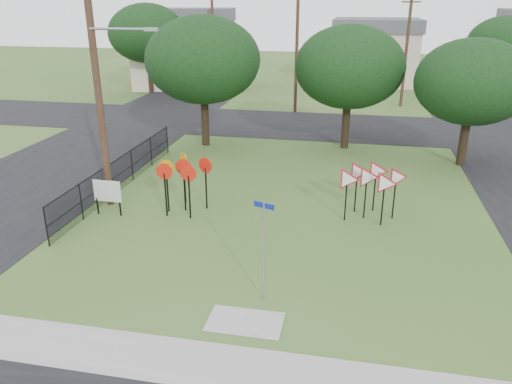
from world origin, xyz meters
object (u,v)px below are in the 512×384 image
yield_sign_cluster (371,179)px  info_board (107,192)px  street_name_sign (264,245)px  stop_sign_cluster (182,172)px

yield_sign_cluster → info_board: yield_sign_cluster is taller
street_name_sign → stop_sign_cluster: (-4.31, 5.61, -0.06)m
stop_sign_cluster → info_board: (-2.78, -0.96, -0.68)m
info_board → stop_sign_cluster: bearing=19.1°
info_board → street_name_sign: bearing=-33.2°
stop_sign_cluster → info_board: 3.02m
stop_sign_cluster → info_board: size_ratio=1.52×
street_name_sign → stop_sign_cluster: street_name_sign is taller
street_name_sign → yield_sign_cluster: (2.99, 6.44, -0.11)m
stop_sign_cluster → street_name_sign: bearing=-52.5°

